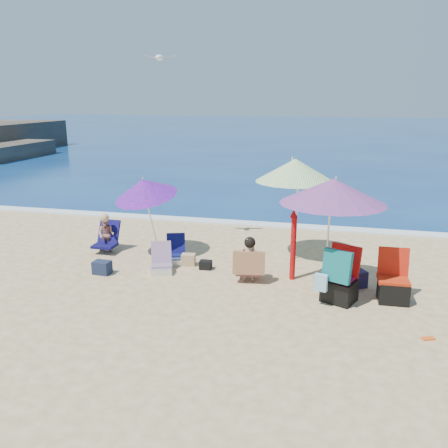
% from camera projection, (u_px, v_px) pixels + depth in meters
% --- Properties ---
extents(ground, '(120.00, 120.00, 0.00)m').
position_uv_depth(ground, '(227.00, 293.00, 9.00)').
color(ground, '#D8BC84').
rests_on(ground, ground).
extents(sea, '(120.00, 80.00, 0.12)m').
position_uv_depth(sea, '(320.00, 132.00, 51.23)').
color(sea, navy).
rests_on(sea, ground).
extents(foam, '(120.00, 0.50, 0.04)m').
position_uv_depth(foam, '(266.00, 224.00, 13.77)').
color(foam, white).
rests_on(foam, ground).
extents(umbrella_turquoise, '(2.38, 2.38, 2.25)m').
position_uv_depth(umbrella_turquoise, '(333.00, 191.00, 8.56)').
color(umbrella_turquoise, silver).
rests_on(umbrella_turquoise, ground).
extents(umbrella_striped, '(1.84, 1.84, 2.37)m').
position_uv_depth(umbrella_striped, '(295.00, 170.00, 10.42)').
color(umbrella_striped, white).
rests_on(umbrella_striped, ground).
extents(umbrella_blue, '(1.96, 1.99, 2.00)m').
position_uv_depth(umbrella_blue, '(144.00, 188.00, 10.69)').
color(umbrella_blue, white).
rests_on(umbrella_blue, ground).
extents(furled_umbrella, '(0.17, 0.19, 1.50)m').
position_uv_depth(furled_umbrella, '(293.00, 241.00, 9.48)').
color(furled_umbrella, '#AA0C0D').
rests_on(furled_umbrella, ground).
extents(chair_navy, '(0.70, 0.72, 0.61)m').
position_uv_depth(chair_navy, '(177.00, 255.00, 10.67)').
color(chair_navy, '#0C1447').
rests_on(chair_navy, ground).
extents(chair_rainbow, '(0.61, 0.72, 0.62)m').
position_uv_depth(chair_rainbow, '(161.00, 265.00, 10.05)').
color(chair_rainbow, '#D2594A').
rests_on(chair_rainbow, ground).
extents(camp_chair_left, '(0.57, 0.57, 0.96)m').
position_uv_depth(camp_chair_left, '(393.00, 286.00, 8.60)').
color(camp_chair_left, '#B9280D').
rests_on(camp_chair_left, ground).
extents(camp_chair_right, '(0.83, 0.90, 1.06)m').
position_uv_depth(camp_chair_right, '(339.00, 282.00, 8.55)').
color(camp_chair_right, '#A50B2C').
rests_on(camp_chair_right, ground).
extents(person_center, '(0.67, 0.60, 0.95)m').
position_uv_depth(person_center, '(249.00, 260.00, 9.45)').
color(person_center, tan).
rests_on(person_center, ground).
extents(person_left, '(0.53, 0.65, 0.96)m').
position_uv_depth(person_left, '(106.00, 234.00, 11.32)').
color(person_left, '#A87065').
rests_on(person_left, ground).
extents(bag_navy_a, '(0.37, 0.28, 0.28)m').
position_uv_depth(bag_navy_a, '(102.00, 267.00, 9.96)').
color(bag_navy_a, '#192139').
rests_on(bag_navy_a, ground).
extents(bag_black_a, '(0.27, 0.20, 0.19)m').
position_uv_depth(bag_black_a, '(206.00, 265.00, 10.24)').
color(bag_black_a, black).
rests_on(bag_black_a, ground).
extents(bag_tan, '(0.33, 0.25, 0.26)m').
position_uv_depth(bag_tan, '(188.00, 260.00, 10.47)').
color(bag_tan, tan).
rests_on(bag_tan, ground).
extents(bag_navy_b, '(0.55, 0.51, 0.33)m').
position_uv_depth(bag_navy_b, '(354.00, 279.00, 9.28)').
color(bag_navy_b, '#1D1B3D').
rests_on(bag_navy_b, ground).
extents(orange_item, '(0.22, 0.16, 0.03)m').
position_uv_depth(orange_item, '(428.00, 339.00, 7.28)').
color(orange_item, '#E35717').
rests_on(orange_item, ground).
extents(seagull, '(0.76, 0.36, 0.13)m').
position_uv_depth(seagull, '(160.00, 58.00, 10.75)').
color(seagull, white).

